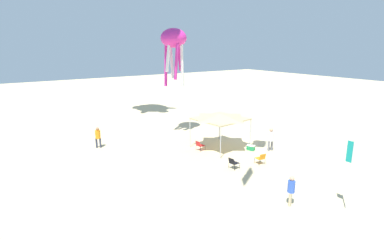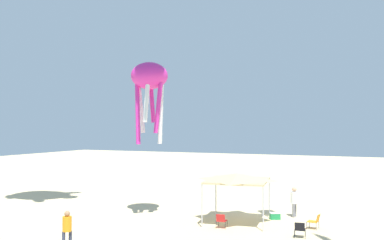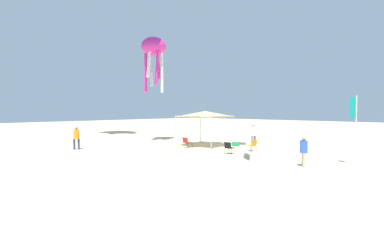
# 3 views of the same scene
# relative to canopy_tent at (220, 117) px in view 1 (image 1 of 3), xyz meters

# --- Properties ---
(ground) EXTENTS (120.00, 120.00, 0.10)m
(ground) POSITION_rel_canopy_tent_xyz_m (-0.20, -1.63, -2.68)
(ground) COLOR beige
(canopy_tent) EXTENTS (3.91, 4.00, 2.88)m
(canopy_tent) POSITION_rel_canopy_tent_xyz_m (0.00, 0.00, 0.00)
(canopy_tent) COLOR #B7B7BC
(canopy_tent) RESTS_ON ground
(folding_chair_facing_ocean) EXTENTS (0.60, 0.68, 0.82)m
(folding_chair_facing_ocean) POSITION_rel_canopy_tent_xyz_m (0.39, 1.76, -2.16)
(folding_chair_facing_ocean) COLOR black
(folding_chair_facing_ocean) RESTS_ON ground
(folding_chair_near_cooler) EXTENTS (0.60, 0.68, 0.82)m
(folding_chair_near_cooler) POSITION_rel_canopy_tent_xyz_m (-3.92, 2.05, -2.16)
(folding_chair_near_cooler) COLOR black
(folding_chair_near_cooler) RESTS_ON ground
(folding_chair_right_of_tent) EXTENTS (0.70, 0.62, 0.82)m
(folding_chair_right_of_tent) POSITION_rel_canopy_tent_xyz_m (-4.39, -0.14, -2.16)
(folding_chair_right_of_tent) COLOR black
(folding_chair_right_of_tent) RESTS_ON ground
(cooler_box) EXTENTS (0.73, 0.63, 0.40)m
(cooler_box) POSITION_rel_canopy_tent_xyz_m (-1.85, -1.69, -2.43)
(cooler_box) COLOR #1E8C4C
(cooler_box) RESTS_ON ground
(banner_flag) EXTENTS (0.36, 0.06, 3.73)m
(banner_flag) POSITION_rel_canopy_tent_xyz_m (-11.09, 0.81, -0.39)
(banner_flag) COLOR silver
(banner_flag) RESTS_ON ground
(person_beachcomber) EXTENTS (0.38, 0.39, 1.61)m
(person_beachcomber) POSITION_rel_canopy_tent_xyz_m (-9.23, 2.80, -1.68)
(person_beachcomber) COLOR #C6B28C
(person_beachcomber) RESTS_ON ground
(person_watching_sky) EXTENTS (0.44, 0.49, 1.84)m
(person_watching_sky) POSITION_rel_canopy_tent_xyz_m (-2.82, -2.86, -1.55)
(person_watching_sky) COLOR slate
(person_watching_sky) RESTS_ON ground
(person_kite_handler) EXTENTS (0.41, 0.41, 1.73)m
(person_kite_handler) POSITION_rel_canopy_tent_xyz_m (5.65, 8.20, -1.61)
(person_kite_handler) COLOR #33384C
(person_kite_handler) RESTS_ON ground
(kite_octopus_magenta) EXTENTS (2.29, 2.29, 5.09)m
(kite_octopus_magenta) POSITION_rel_canopy_tent_xyz_m (5.35, 1.06, 5.90)
(kite_octopus_magenta) COLOR #E02D9E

